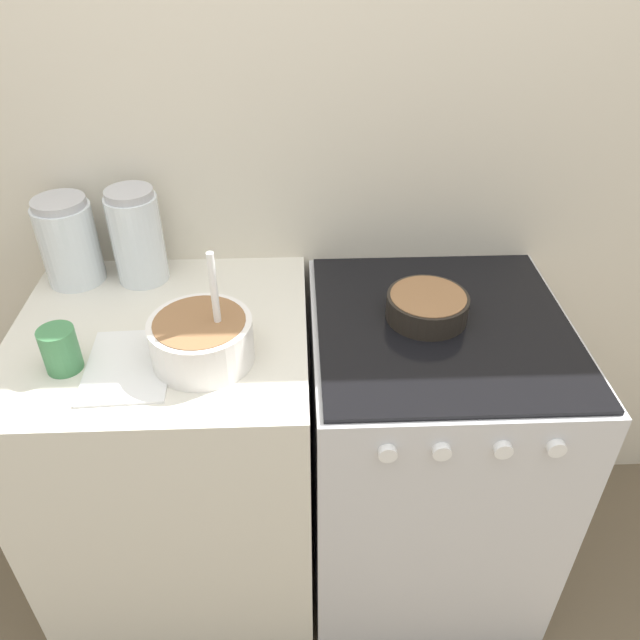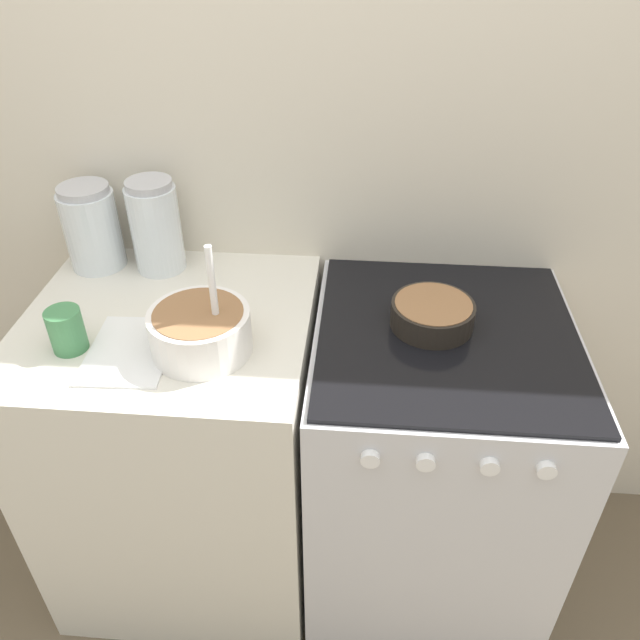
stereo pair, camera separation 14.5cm
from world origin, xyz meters
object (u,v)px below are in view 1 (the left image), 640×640
Objects in this scene: baking_pan at (427,306)px; storage_jar_middle at (138,242)px; stove at (425,454)px; storage_jar_left at (70,247)px; mixing_bowl at (202,338)px; tin_can at (60,349)px.

storage_jar_middle reaches higher than baking_pan.
storage_jar_left is at bearing 165.78° from stove.
mixing_bowl is 1.17× the size of storage_jar_left.
baking_pan is 0.94m from storage_jar_left.
storage_jar_middle is (-0.77, 0.24, 0.58)m from stove.
baking_pan is 0.77m from storage_jar_middle.
storage_jar_middle is at bearing 74.40° from tin_can.
baking_pan is at bearing -16.38° from storage_jar_middle.
storage_jar_left is 0.18m from storage_jar_middle.
storage_jar_left reaches higher than stove.
mixing_bowl is 1.07× the size of storage_jar_middle.
mixing_bowl is 0.55m from baking_pan.
tin_can is at bearing -105.60° from storage_jar_middle.
stove is at bearing 8.75° from tin_can.
storage_jar_left is at bearing 166.70° from baking_pan.
baking_pan is 0.78× the size of storage_jar_middle.
baking_pan is at bearing 14.92° from mixing_bowl.
mixing_bowl is (-0.57, -0.12, 0.53)m from stove.
tin_can is (-0.10, -0.38, -0.06)m from storage_jar_middle.
baking_pan reaches higher than stove.
mixing_bowl reaches higher than storage_jar_left.
mixing_bowl reaches higher than storage_jar_middle.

